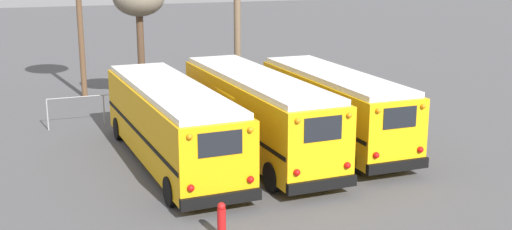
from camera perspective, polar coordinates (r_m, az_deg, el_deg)
ground_plane at (r=25.41m, az=-0.30°, el=-3.21°), size 160.00×160.00×0.00m
school_bus_0 at (r=23.65m, az=-7.58°, el=-0.58°), size 2.97×10.83×2.96m
school_bus_1 at (r=24.59m, az=0.03°, el=0.32°), size 2.79×10.85×3.12m
school_bus_2 at (r=26.00m, az=6.91°, el=0.84°), size 2.50×9.53×2.99m
utility_pole at (r=33.18m, az=-1.68°, el=9.17°), size 1.80×0.35×9.25m
bare_tree_1 at (r=31.99m, az=-10.38°, el=10.02°), size 2.51×2.51×6.52m
fence_line at (r=30.79m, az=-4.33°, el=1.70°), size 14.77×0.06×1.42m
fire_hydrant at (r=17.69m, az=-3.08°, el=-9.31°), size 0.24×0.24×1.03m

